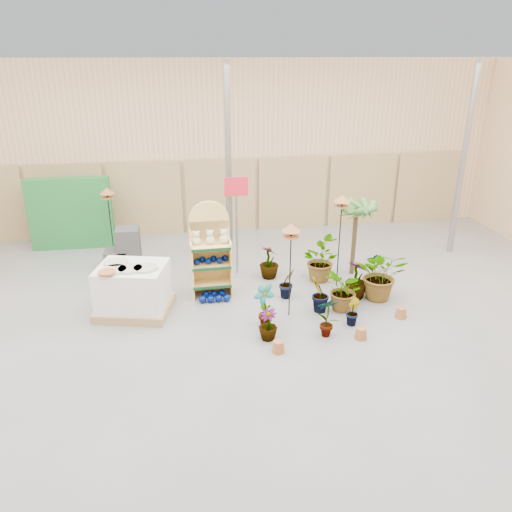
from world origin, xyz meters
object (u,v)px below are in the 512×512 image
Objects in this scene: pallet_stack at (133,290)px; potted_plant_2 at (344,291)px; display_shelf at (210,252)px; bird_table_front at (291,231)px.

pallet_stack is 1.85× the size of potted_plant_2.
pallet_stack reaches higher than potted_plant_2.
display_shelf reaches higher than potted_plant_2.
pallet_stack is at bearing 172.21° from potted_plant_2.
display_shelf is 2.01m from bird_table_front.
potted_plant_2 is at bearing -27.71° from display_shelf.
bird_table_front is (1.38, -1.22, 0.81)m from display_shelf.
pallet_stack is 4.00m from potted_plant_2.
display_shelf is 2.76m from potted_plant_2.
potted_plant_2 is at bearing 1.05° from bird_table_front.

